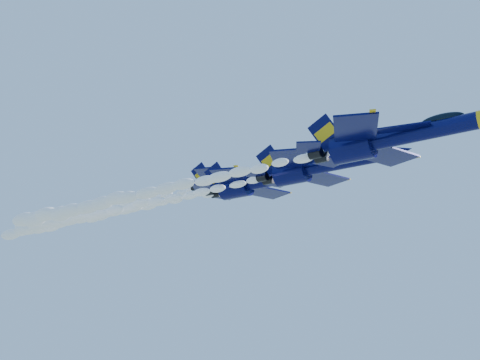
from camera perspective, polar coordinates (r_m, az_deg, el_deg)
The scene contains 8 objects.
jet_lead at distance 51.08m, azimuth 15.75°, elevation 4.33°, with size 18.17×14.91×6.75m.
smoke_trail_jet_lead at distance 66.70m, azimuth -11.05°, elevation -1.63°, with size 48.03×2.17×1.95m, color white.
jet_second at distance 62.69m, azimuth 8.60°, elevation 1.50°, with size 18.70×15.34×6.95m.
smoke_trail_jet_second at distance 80.51m, azimuth -12.52°, elevation -2.96°, with size 48.03×2.23×2.01m, color white.
jet_third at distance 72.80m, azimuth 2.18°, elevation -0.19°, with size 19.88×16.31×7.39m.
smoke_trail_jet_third at distance 93.02m, azimuth -15.27°, elevation -3.78°, with size 48.03×2.37×2.14m, color white.
jet_fourth at distance 86.19m, azimuth -0.23°, elevation 0.10°, with size 19.98×16.39×7.42m.
smoke_trail_jet_fourth at distance 106.78m, azimuth -15.00°, elevation -3.08°, with size 48.03×2.39×2.15m, color white.
Camera 1 is at (34.26, -57.32, 131.24)m, focal length 40.00 mm.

